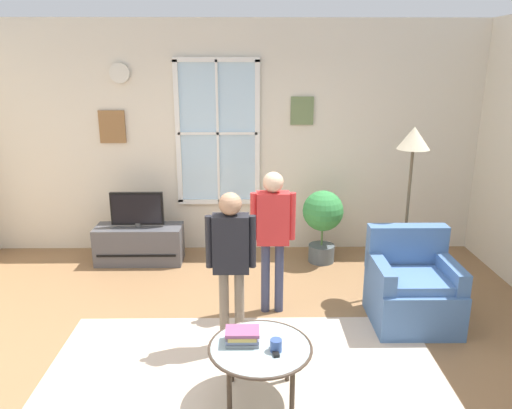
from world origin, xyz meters
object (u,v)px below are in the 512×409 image
at_px(television, 137,209).
at_px(book_stack, 242,336).
at_px(remote_near_books, 275,351).
at_px(tv_stand, 140,244).
at_px(floor_lamp, 412,156).
at_px(armchair, 412,289).
at_px(cup, 276,345).
at_px(person_red_shirt, 273,226).
at_px(coffee_table, 260,350).
at_px(potted_plant_by_window, 323,217).
at_px(person_black_shirt, 231,253).

height_order(television, book_stack, television).
distance_m(television, remote_near_books, 3.08).
relative_size(tv_stand, floor_lamp, 0.59).
bearing_deg(book_stack, armchair, 34.24).
height_order(armchair, remote_near_books, armchair).
bearing_deg(book_stack, tv_stand, 117.11).
xyz_separation_m(armchair, cup, (-1.34, -1.18, 0.16)).
height_order(remote_near_books, person_red_shirt, person_red_shirt).
relative_size(coffee_table, book_stack, 3.08).
bearing_deg(television, cup, -59.83).
distance_m(tv_stand, television, 0.45).
bearing_deg(remote_near_books, cup, 62.13).
distance_m(remote_near_books, floor_lamp, 2.50).
xyz_separation_m(tv_stand, remote_near_books, (1.53, -2.66, 0.22)).
relative_size(coffee_table, potted_plant_by_window, 0.83).
relative_size(person_black_shirt, floor_lamp, 0.78).
distance_m(armchair, cup, 1.79).
height_order(book_stack, cup, book_stack).
height_order(tv_stand, remote_near_books, remote_near_books).
bearing_deg(armchair, potted_plant_by_window, 113.83).
relative_size(tv_stand, person_black_shirt, 0.76).
distance_m(tv_stand, cup, 3.07).
bearing_deg(cup, potted_plant_by_window, 75.04).
distance_m(person_black_shirt, person_red_shirt, 0.71).
height_order(television, person_black_shirt, person_black_shirt).
distance_m(coffee_table, person_black_shirt, 0.88).
distance_m(television, floor_lamp, 3.20).
bearing_deg(tv_stand, armchair, -26.98).
height_order(cup, person_red_shirt, person_red_shirt).
xyz_separation_m(coffee_table, potted_plant_by_window, (0.81, 2.57, 0.16)).
bearing_deg(potted_plant_by_window, coffee_table, -107.49).
bearing_deg(coffee_table, book_stack, 158.46).
relative_size(television, cup, 7.19).
bearing_deg(floor_lamp, armchair, -98.27).
height_order(person_red_shirt, floor_lamp, floor_lamp).
bearing_deg(tv_stand, person_red_shirt, -38.75).
distance_m(tv_stand, person_red_shirt, 2.12).
relative_size(book_stack, remote_near_books, 1.73).
xyz_separation_m(television, potted_plant_by_window, (2.24, -0.01, -0.11)).
distance_m(television, cup, 3.06).
bearing_deg(television, person_red_shirt, -38.69).
bearing_deg(television, tv_stand, 90.00).
bearing_deg(person_black_shirt, armchair, 13.44).
bearing_deg(person_red_shirt, tv_stand, 141.25).
distance_m(television, person_black_shirt, 2.22).
distance_m(television, potted_plant_by_window, 2.24).
bearing_deg(floor_lamp, television, 163.25).
xyz_separation_m(coffee_table, floor_lamp, (1.53, 1.70, 1.08)).
relative_size(television, floor_lamp, 0.36).
bearing_deg(person_red_shirt, armchair, -8.85).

